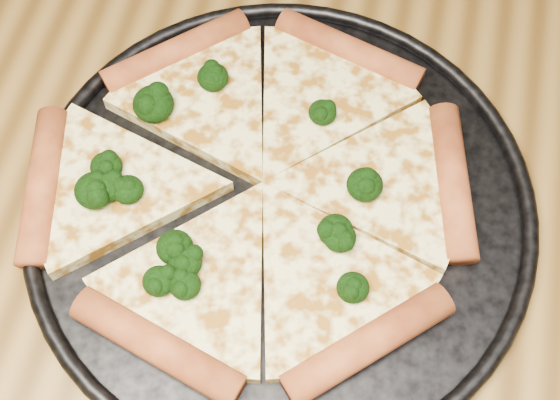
# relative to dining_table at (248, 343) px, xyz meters

# --- Properties ---
(dining_table) EXTENTS (1.20, 0.90, 0.75)m
(dining_table) POSITION_rel_dining_table_xyz_m (0.00, 0.00, 0.00)
(dining_table) COLOR olive
(dining_table) RESTS_ON ground
(pizza_pan) EXTENTS (0.41, 0.41, 0.02)m
(pizza_pan) POSITION_rel_dining_table_xyz_m (0.01, 0.09, 0.10)
(pizza_pan) COLOR black
(pizza_pan) RESTS_ON dining_table
(pizza) EXTENTS (0.37, 0.35, 0.03)m
(pizza) POSITION_rel_dining_table_xyz_m (-0.01, 0.10, 0.11)
(pizza) COLOR #FFF59C
(pizza) RESTS_ON pizza_pan
(broccoli_florets) EXTENTS (0.24, 0.21, 0.03)m
(broccoli_florets) POSITION_rel_dining_table_xyz_m (-0.05, 0.08, 0.12)
(broccoli_florets) COLOR black
(broccoli_florets) RESTS_ON pizza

